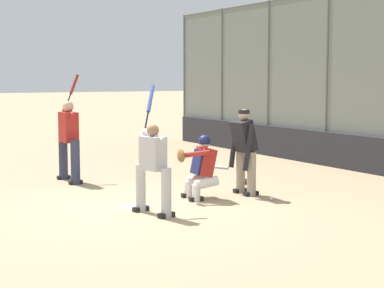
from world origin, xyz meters
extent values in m
plane|color=tan|center=(0.00, 0.00, 0.00)|extent=(160.00, 160.00, 0.00)
cube|color=white|center=(0.00, 0.00, 0.01)|extent=(0.43, 0.43, 0.01)
cylinder|color=#515651|center=(2.45, -6.42, 2.18)|extent=(0.08, 0.08, 4.36)
cylinder|color=#515651|center=(4.90, -6.42, 2.18)|extent=(0.08, 0.08, 4.36)
cylinder|color=#515651|center=(7.35, -6.42, 2.18)|extent=(0.08, 0.08, 4.36)
cylinder|color=#515651|center=(9.80, -6.42, 2.18)|extent=(0.08, 0.08, 4.36)
cylinder|color=#B7B7BC|center=(-1.01, -0.07, 0.39)|extent=(0.16, 0.16, 0.79)
cube|color=black|center=(-1.01, -0.07, 0.04)|extent=(0.17, 0.30, 0.08)
cylinder|color=#B7B7BC|center=(-0.37, 0.07, 0.39)|extent=(0.16, 0.16, 0.79)
cube|color=black|center=(-0.37, 0.07, 0.04)|extent=(0.17, 0.30, 0.08)
cube|color=#B7B7BC|center=(-0.69, 0.00, 1.00)|extent=(0.47, 0.33, 0.54)
sphere|color=#936B4C|center=(-0.69, 0.00, 1.37)|extent=(0.20, 0.20, 0.20)
cylinder|color=#B7B7BC|center=(-0.68, -0.02, 1.28)|extent=(0.56, 0.16, 0.20)
cylinder|color=#B7B7BC|center=(-0.43, 0.03, 1.28)|extent=(0.15, 0.16, 0.15)
sphere|color=black|center=(-0.41, 0.01, 1.33)|extent=(0.04, 0.04, 0.04)
cylinder|color=black|center=(-0.34, -0.06, 1.49)|extent=(0.18, 0.17, 0.32)
cylinder|color=#334789|center=(-0.18, -0.22, 1.85)|extent=(0.28, 0.27, 0.46)
cylinder|color=silver|center=(-0.08, -1.16, 0.15)|extent=(0.15, 0.15, 0.30)
cylinder|color=silver|center=(-0.11, -1.35, 0.32)|extent=(0.24, 0.47, 0.23)
cube|color=black|center=(-0.08, -1.16, 0.04)|extent=(0.14, 0.27, 0.08)
cylinder|color=silver|center=(0.32, -1.22, 0.15)|extent=(0.15, 0.15, 0.30)
cylinder|color=silver|center=(0.29, -1.41, 0.32)|extent=(0.24, 0.47, 0.23)
cube|color=black|center=(0.32, -1.22, 0.04)|extent=(0.14, 0.27, 0.08)
cube|color=maroon|center=(0.08, -1.42, 0.68)|extent=(0.48, 0.41, 0.54)
cube|color=#191E47|center=(0.10, -1.28, 0.68)|extent=(0.41, 0.19, 0.45)
sphere|color=beige|center=(0.08, -1.42, 1.02)|extent=(0.20, 0.20, 0.20)
sphere|color=#191E47|center=(0.08, -1.42, 1.06)|extent=(0.22, 0.22, 0.22)
cylinder|color=maroon|center=(-0.04, -1.17, 0.85)|extent=(0.35, 0.50, 0.16)
ellipsoid|color=brown|center=(0.09, -0.94, 0.81)|extent=(0.31, 0.14, 0.24)
cylinder|color=beige|center=(0.34, -1.46, 0.71)|extent=(0.13, 0.31, 0.44)
cylinder|color=gray|center=(-0.14, -2.32, 0.41)|extent=(0.17, 0.17, 0.82)
cube|color=black|center=(-0.14, -2.32, 0.04)|extent=(0.12, 0.28, 0.08)
cylinder|color=gray|center=(0.24, -2.33, 0.41)|extent=(0.17, 0.17, 0.82)
cube|color=black|center=(0.24, -2.33, 0.04)|extent=(0.12, 0.28, 0.08)
cube|color=black|center=(0.05, -2.27, 1.12)|extent=(0.46, 0.41, 0.63)
sphere|color=tan|center=(0.05, -2.27, 1.51)|extent=(0.21, 0.21, 0.21)
cylinder|color=black|center=(0.05, -2.27, 1.57)|extent=(0.22, 0.22, 0.07)
cylinder|color=black|center=(-0.20, -2.20, 0.92)|extent=(0.15, 0.24, 0.88)
cylinder|color=black|center=(0.31, -2.22, 0.92)|extent=(0.14, 0.23, 0.88)
cylinder|color=#2D334C|center=(2.73, 0.10, 0.46)|extent=(0.19, 0.19, 0.92)
cube|color=black|center=(2.73, 0.10, 0.04)|extent=(0.11, 0.28, 0.08)
cylinder|color=#2D334C|center=(3.50, 0.10, 0.46)|extent=(0.19, 0.19, 0.92)
cube|color=black|center=(3.50, 0.10, 0.04)|extent=(0.11, 0.28, 0.08)
cube|color=maroon|center=(3.11, 0.10, 1.16)|extent=(0.50, 0.29, 0.63)
sphere|color=tan|center=(3.11, 0.10, 1.60)|extent=(0.23, 0.23, 0.23)
cylinder|color=maroon|center=(3.12, 0.07, 1.49)|extent=(0.64, 0.16, 0.24)
cylinder|color=maroon|center=(3.42, 0.08, 1.49)|extent=(0.13, 0.16, 0.17)
sphere|color=black|center=(3.42, 0.05, 1.56)|extent=(0.04, 0.04, 0.04)
cylinder|color=black|center=(3.47, -0.03, 1.70)|extent=(0.14, 0.19, 0.31)
cylinder|color=maroon|center=(3.60, -0.21, 2.05)|extent=(0.23, 0.30, 0.44)
sphere|color=black|center=(3.74, -3.46, 0.03)|extent=(0.04, 0.04, 0.04)
cylinder|color=black|center=(3.58, -3.54, 0.03)|extent=(0.33, 0.17, 0.03)
cylinder|color=#B7BCC1|center=(3.20, -3.71, 0.03)|extent=(0.47, 0.27, 0.07)
ellipsoid|color=black|center=(1.01, -3.01, 0.05)|extent=(0.30, 0.19, 0.11)
ellipsoid|color=black|center=(1.10, -2.92, 0.05)|extent=(0.11, 0.08, 0.09)
sphere|color=white|center=(-0.70, -2.38, 0.04)|extent=(0.07, 0.07, 0.07)
camera|label=1|loc=(-9.86, 4.52, 2.21)|focal=60.00mm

